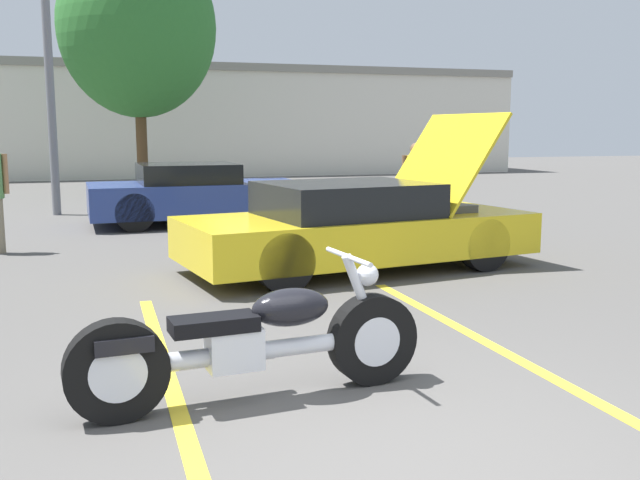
% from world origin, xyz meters
% --- Properties ---
extents(ground_plane, '(80.00, 80.00, 0.00)m').
position_xyz_m(ground_plane, '(0.00, 0.00, 0.00)').
color(ground_plane, '#514F4C').
extents(parking_stripe_middle, '(0.12, 4.88, 0.01)m').
position_xyz_m(parking_stripe_middle, '(-1.00, 1.95, 0.00)').
color(parking_stripe_middle, yellow).
rests_on(parking_stripe_middle, ground).
extents(parking_stripe_back, '(0.12, 4.88, 0.01)m').
position_xyz_m(parking_stripe_back, '(1.71, 1.95, 0.00)').
color(parking_stripe_back, yellow).
rests_on(parking_stripe_back, ground).
extents(far_building, '(32.00, 4.20, 4.40)m').
position_xyz_m(far_building, '(0.00, 26.44, 2.34)').
color(far_building, beige).
rests_on(far_building, ground).
extents(tree_background, '(4.51, 4.51, 7.38)m').
position_xyz_m(tree_background, '(-0.11, 18.59, 4.77)').
color(tree_background, brown).
rests_on(tree_background, ground).
extents(motorcycle, '(2.44, 0.70, 0.96)m').
position_xyz_m(motorcycle, '(-0.49, 1.26, 0.40)').
color(motorcycle, black).
rests_on(motorcycle, ground).
extents(show_car_hood_open, '(4.81, 2.55, 2.05)m').
position_xyz_m(show_car_hood_open, '(1.82, 5.40, 0.58)').
color(show_car_hood_open, yellow).
rests_on(show_car_hood_open, ground).
extents(parked_car_right_row, '(4.13, 2.03, 1.18)m').
position_xyz_m(parked_car_right_row, '(0.39, 10.76, 0.58)').
color(parked_car_right_row, navy).
rests_on(parked_car_right_row, ground).
extents(spectator_near_motorcycle, '(0.52, 0.21, 1.61)m').
position_xyz_m(spectator_near_motorcycle, '(3.80, 7.92, 0.95)').
color(spectator_near_motorcycle, '#38476B').
rests_on(spectator_near_motorcycle, ground).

